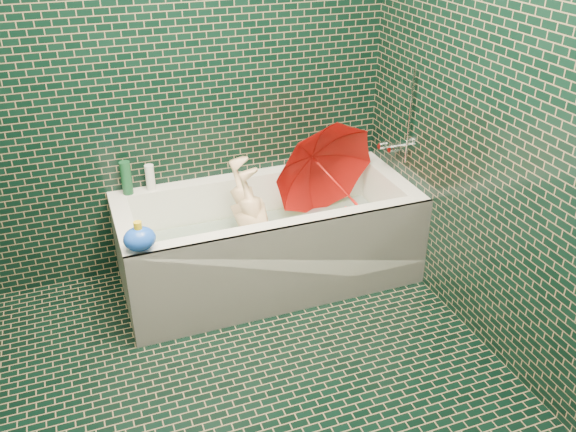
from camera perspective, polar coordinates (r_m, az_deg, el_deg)
name	(u,v)px	position (r m, az deg, el deg)	size (l,w,h in m)	color
floor	(249,418)	(2.89, -3.70, -18.37)	(2.80, 2.80, 0.00)	black
wall_back	(164,64)	(3.44, -11.53, 13.74)	(2.80, 2.80, 0.00)	black
wall_right	(538,119)	(2.77, 22.35, 8.41)	(2.80, 2.80, 0.00)	black
bathtub	(269,248)	(3.60, -1.75, -3.06)	(1.70, 0.75, 0.55)	white
bath_mat	(269,255)	(3.65, -1.82, -3.66)	(1.35, 0.47, 0.01)	#48C627
water	(268,234)	(3.57, -1.86, -1.72)	(1.48, 0.53, 0.00)	silver
faucet	(398,141)	(3.67, 10.28, 6.91)	(0.18, 0.19, 0.55)	silver
child	(260,237)	(3.52, -2.65, -2.01)	(0.34, 0.23, 0.94)	beige
umbrella	(334,180)	(3.59, 4.33, 3.34)	(0.63, 0.63, 0.56)	red
soap_bottle_a	(359,159)	(3.95, 6.62, 5.31)	(0.10, 0.10, 0.25)	white
soap_bottle_b	(359,157)	(3.97, 6.65, 5.46)	(0.10, 0.10, 0.21)	#401F77
soap_bottle_c	(345,160)	(3.93, 5.32, 5.25)	(0.14, 0.14, 0.17)	#144727
bottle_right_tall	(344,144)	(3.87, 5.27, 6.75)	(0.06, 0.06, 0.24)	#144727
bottle_right_pump	(360,143)	(3.97, 6.79, 6.82)	(0.05, 0.05, 0.18)	silver
bottle_left_tall	(126,178)	(3.56, -14.89, 3.46)	(0.06, 0.06, 0.20)	#144727
bottle_left_short	(150,177)	(3.58, -12.78, 3.54)	(0.05, 0.05, 0.15)	white
rubber_duck	(329,157)	(3.85, 3.90, 5.53)	(0.12, 0.08, 0.10)	yellow
bath_toy	(140,239)	(3.00, -13.72, -2.06)	(0.17, 0.15, 0.15)	blue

